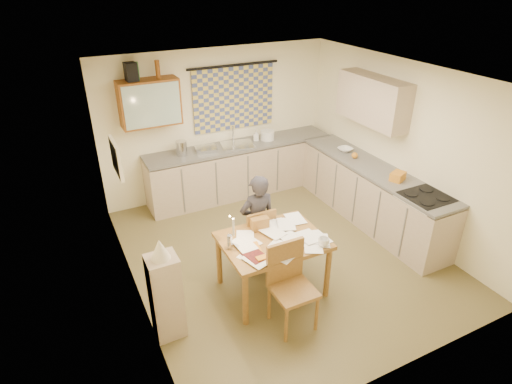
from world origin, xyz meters
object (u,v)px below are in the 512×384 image
counter_back (241,169)px  counter_right (370,195)px  dining_table (272,264)px  shelf_stand (166,297)px  stove (420,226)px  person (257,222)px  chair_far (256,247)px

counter_back → counter_right: 2.27m
dining_table → shelf_stand: size_ratio=1.21×
dining_table → shelf_stand: bearing=-173.6°
counter_back → shelf_stand: size_ratio=3.25×
stove → counter_right: bearing=90.0°
dining_table → person: size_ratio=0.92×
dining_table → shelf_stand: 1.37m
counter_back → stove: size_ratio=3.56×
counter_back → dining_table: bearing=-106.5°
chair_far → stove: bearing=158.8°
counter_back → chair_far: bearing=-109.5°
chair_far → person: (0.02, -0.02, 0.39)m
dining_table → chair_far: bearing=86.0°
counter_back → chair_far: size_ratio=3.67×
dining_table → person: bearing=83.8°
counter_back → chair_far: (-0.71, -2.00, -0.17)m
counter_back → dining_table: size_ratio=2.69×
stove → person: person is taller
person → stove: bearing=162.2°
dining_table → counter_back: bearing=74.5°
counter_right → chair_far: counter_right is taller
stove → dining_table: (-2.18, 0.26, -0.08)m
chair_far → shelf_stand: size_ratio=0.89×
counter_back → counter_right: bearing=-51.2°
counter_right → dining_table: (-2.18, -0.78, -0.07)m
counter_back → shelf_stand: shelf_stand is taller
dining_table → shelf_stand: shelf_stand is taller
counter_back → shelf_stand: (-2.12, -2.68, 0.06)m
dining_table → stove: bearing=-5.8°
chair_far → shelf_stand: 1.58m
counter_right → person: 2.14m
counter_right → dining_table: counter_right is taller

